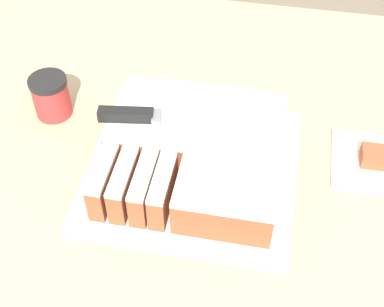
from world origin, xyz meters
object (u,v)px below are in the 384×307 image
object	(u,v)px
cake	(195,152)
coffee_cup	(51,96)
brownie	(374,156)
cake_board	(192,169)
knife	(145,116)

from	to	relation	value
cake	coffee_cup	xyz separation A→B (m)	(-0.30, 0.09, -0.00)
cake	brownie	bearing A→B (deg)	12.80
brownie	cake_board	bearing A→B (deg)	-166.60
cake	brownie	distance (m)	0.33
knife	brownie	bearing A→B (deg)	-1.61
cake_board	cake	xyz separation A→B (m)	(0.00, 0.00, 0.04)
cake_board	coffee_cup	bearing A→B (deg)	161.68
cake_board	coffee_cup	size ratio (longest dim) A/B	4.36
cake	knife	distance (m)	0.11
cake_board	brownie	distance (m)	0.33
cake	brownie	world-z (taller)	cake
cake_board	coffee_cup	distance (m)	0.32
cake_board	brownie	world-z (taller)	brownie
knife	brownie	world-z (taller)	knife
knife	brownie	distance (m)	0.42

